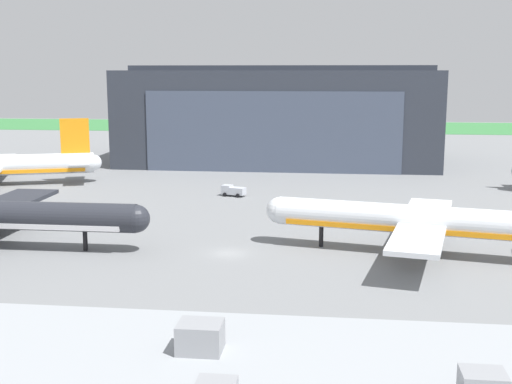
# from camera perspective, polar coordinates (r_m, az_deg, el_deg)

# --- Properties ---
(ground_plane) EXTENTS (440.00, 440.00, 0.00)m
(ground_plane) POSITION_cam_1_polar(r_m,az_deg,el_deg) (80.52, -2.37, -5.31)
(ground_plane) COLOR slate
(grass_field_strip) EXTENTS (440.00, 56.00, 0.08)m
(grass_field_strip) POSITION_cam_1_polar(r_m,az_deg,el_deg) (266.20, 4.07, 5.67)
(grass_field_strip) COLOR #377B3F
(grass_field_strip) RESTS_ON ground_plane
(maintenance_hangar) EXTENTS (73.16, 40.89, 23.17)m
(maintenance_hangar) POSITION_cam_1_polar(r_m,az_deg,el_deg) (163.20, 2.06, 6.64)
(maintenance_hangar) COLOR #2D333D
(maintenance_hangar) RESTS_ON ground_plane
(airliner_near_left) EXTENTS (36.73, 29.81, 12.03)m
(airliner_near_left) POSITION_cam_1_polar(r_m,az_deg,el_deg) (81.27, 13.78, -2.44)
(airliner_near_left) COLOR silver
(airliner_near_left) RESTS_ON ground_plane
(stair_truck) EXTENTS (4.56, 3.08, 1.92)m
(stair_truck) POSITION_cam_1_polar(r_m,az_deg,el_deg) (116.73, -1.99, 0.13)
(stair_truck) COLOR #B7BCC6
(stair_truck) RESTS_ON ground_plane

